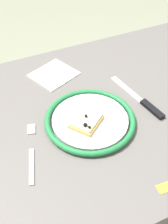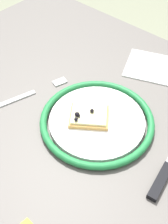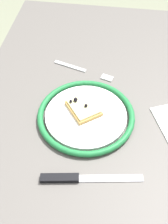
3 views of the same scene
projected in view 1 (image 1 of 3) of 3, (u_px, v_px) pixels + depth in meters
ground_plane at (86, 221)px, 1.38m from camera, size 6.00×6.00×0.00m
dining_table at (87, 132)px, 0.92m from camera, size 1.19×0.74×0.73m
plate at (90, 120)px, 0.83m from camera, size 0.27×0.27×0.02m
pizza_slice_near at (86, 121)px, 0.81m from camera, size 0.11×0.11×0.03m
knife at (145, 103)px, 0.89m from camera, size 0.06×0.24×0.01m
fork at (32, 151)px, 0.76m from camera, size 0.08×0.20×0.00m
napkin at (54, 74)px, 1.00m from camera, size 0.18×0.17×0.00m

